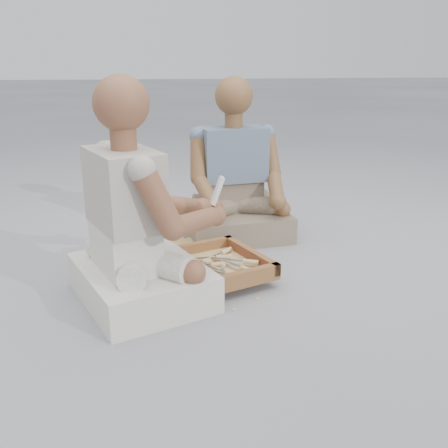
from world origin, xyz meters
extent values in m
plane|color=#949499|center=(0.00, 0.00, 0.00)|extent=(60.00, 60.00, 0.00)
cube|color=olive|center=(-0.26, 0.48, 0.02)|extent=(0.67, 0.49, 0.04)
cube|color=brown|center=(-0.06, 0.18, 0.05)|extent=(0.66, 0.59, 0.02)
cube|color=brown|center=(-0.13, 0.37, 0.09)|extent=(0.53, 0.21, 0.05)
cube|color=brown|center=(0.01, -0.01, 0.09)|extent=(0.53, 0.21, 0.05)
cube|color=brown|center=(0.18, 0.27, 0.09)|extent=(0.18, 0.42, 0.05)
cube|color=brown|center=(-0.30, 0.10, 0.09)|extent=(0.18, 0.42, 0.05)
cube|color=#D6B37E|center=(-0.06, 0.18, 0.06)|extent=(0.58, 0.51, 0.01)
cube|color=silver|center=(0.06, 0.22, 0.09)|extent=(0.14, 0.08, 0.00)
cylinder|color=tan|center=(0.16, 0.17, 0.09)|extent=(0.07, 0.05, 0.02)
cube|color=silver|center=(0.07, 0.19, 0.08)|extent=(0.09, 0.13, 0.00)
cylinder|color=tan|center=(0.13, 0.10, 0.08)|extent=(0.06, 0.07, 0.02)
cube|color=silver|center=(-0.09, 0.21, 0.07)|extent=(0.15, 0.03, 0.00)
cylinder|color=tan|center=(0.02, 0.21, 0.07)|extent=(0.07, 0.03, 0.02)
cube|color=silver|center=(-0.05, 0.28, 0.08)|extent=(0.15, 0.02, 0.00)
cylinder|color=tan|center=(0.06, 0.27, 0.08)|extent=(0.07, 0.03, 0.02)
cube|color=silver|center=(0.00, 0.28, 0.08)|extent=(0.12, 0.11, 0.00)
cylinder|color=tan|center=(0.08, 0.35, 0.08)|extent=(0.07, 0.06, 0.02)
cube|color=silver|center=(-0.11, 0.20, 0.08)|extent=(0.14, 0.09, 0.00)
cylinder|color=tan|center=(-0.02, 0.26, 0.08)|extent=(0.07, 0.05, 0.02)
cube|color=silver|center=(0.02, 0.10, 0.07)|extent=(0.06, 0.15, 0.00)
cylinder|color=tan|center=(0.05, 0.21, 0.07)|extent=(0.04, 0.07, 0.02)
cube|color=silver|center=(-0.10, 0.20, 0.07)|extent=(0.14, 0.08, 0.00)
cylinder|color=tan|center=(-0.01, 0.26, 0.07)|extent=(0.07, 0.05, 0.02)
cube|color=silver|center=(-0.10, 0.24, 0.08)|extent=(0.04, 0.15, 0.00)
cylinder|color=tan|center=(-0.08, 0.14, 0.08)|extent=(0.04, 0.07, 0.02)
cube|color=silver|center=(-0.01, 0.16, 0.08)|extent=(0.10, 0.13, 0.00)
cylinder|color=tan|center=(0.06, 0.07, 0.08)|extent=(0.06, 0.07, 0.02)
cube|color=#D6B37E|center=(0.27, 0.16, 0.00)|extent=(0.02, 0.02, 0.00)
cube|color=#D6B37E|center=(0.03, -0.09, 0.00)|extent=(0.02, 0.02, 0.00)
cube|color=#D6B37E|center=(-0.15, 0.48, 0.00)|extent=(0.02, 0.02, 0.00)
cube|color=#D6B37E|center=(-0.13, 0.49, 0.00)|extent=(0.02, 0.02, 0.00)
cube|color=#D6B37E|center=(0.08, 0.32, 0.00)|extent=(0.02, 0.02, 0.00)
cube|color=#D6B37E|center=(-0.08, 0.44, 0.00)|extent=(0.02, 0.02, 0.00)
cube|color=#D6B37E|center=(0.00, 0.51, 0.00)|extent=(0.02, 0.02, 0.00)
cube|color=#D6B37E|center=(0.24, 0.21, 0.00)|extent=(0.02, 0.02, 0.00)
cube|color=#D6B37E|center=(0.15, -0.02, 0.00)|extent=(0.02, 0.02, 0.00)
cube|color=#D6B37E|center=(0.00, 0.01, 0.00)|extent=(0.02, 0.02, 0.00)
cube|color=#D6B37E|center=(0.15, 0.29, 0.00)|extent=(0.02, 0.02, 0.00)
cube|color=#D6B37E|center=(-0.15, 0.33, 0.00)|extent=(0.02, 0.02, 0.00)
cube|color=silver|center=(-0.33, 0.08, 0.07)|extent=(0.63, 0.70, 0.15)
cube|color=silver|center=(-0.38, 0.06, 0.24)|extent=(0.30, 0.37, 0.18)
cube|color=#B0AA9C|center=(-0.37, 0.06, 0.48)|extent=(0.33, 0.41, 0.30)
sphere|color=brown|center=(-0.36, 0.06, 0.80)|extent=(0.21, 0.21, 0.21)
sphere|color=brown|center=(-0.05, 0.24, 0.33)|extent=(0.09, 0.09, 0.09)
sphere|color=brown|center=(-0.01, 0.13, 0.33)|extent=(0.09, 0.09, 0.09)
cube|color=gray|center=(0.21, 0.77, 0.07)|extent=(0.60, 0.50, 0.14)
cube|color=gray|center=(0.21, 0.82, 0.23)|extent=(0.33, 0.22, 0.17)
cube|color=slate|center=(0.21, 0.81, 0.46)|extent=(0.37, 0.25, 0.29)
sphere|color=brown|center=(0.21, 0.80, 0.77)|extent=(0.20, 0.20, 0.20)
sphere|color=brown|center=(0.41, 0.59, 0.24)|extent=(0.09, 0.09, 0.09)
sphere|color=brown|center=(0.06, 0.56, 0.24)|extent=(0.09, 0.09, 0.09)
cube|color=white|center=(0.00, 0.13, 0.44)|extent=(0.06, 0.05, 0.12)
cube|color=black|center=(0.00, 0.13, 0.45)|extent=(0.02, 0.04, 0.04)
camera|label=1|loc=(-0.34, -1.84, 0.94)|focal=40.00mm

